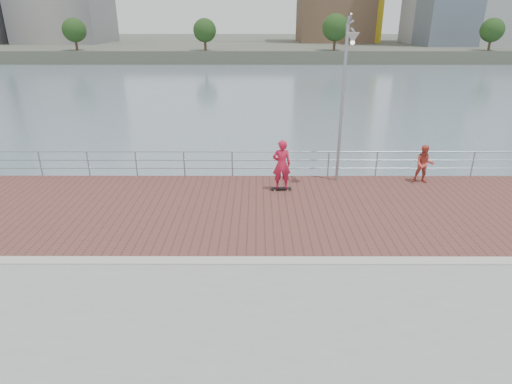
{
  "coord_description": "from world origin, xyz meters",
  "views": [
    {
      "loc": [
        0.03,
        -10.34,
        6.33
      ],
      "look_at": [
        0.0,
        2.0,
        1.3
      ],
      "focal_mm": 30.0,
      "sensor_mm": 36.0,
      "label": 1
    }
  ],
  "objects_px": {
    "guardrail": "(256,161)",
    "skateboarder": "(282,165)",
    "bystander": "(424,164)",
    "street_lamp": "(347,74)"
  },
  "relations": [
    {
      "from": "guardrail",
      "to": "bystander",
      "type": "xyz_separation_m",
      "value": [
        6.85,
        -0.77,
        0.12
      ]
    },
    {
      "from": "guardrail",
      "to": "bystander",
      "type": "distance_m",
      "value": 6.9
    },
    {
      "from": "skateboarder",
      "to": "bystander",
      "type": "bearing_deg",
      "value": -174.86
    },
    {
      "from": "guardrail",
      "to": "skateboarder",
      "type": "height_order",
      "value": "skateboarder"
    },
    {
      "from": "guardrail",
      "to": "street_lamp",
      "type": "relative_size",
      "value": 6.31
    },
    {
      "from": "guardrail",
      "to": "skateboarder",
      "type": "relative_size",
      "value": 20.0
    },
    {
      "from": "guardrail",
      "to": "skateboarder",
      "type": "xyz_separation_m",
      "value": [
        0.98,
        -1.65,
        0.39
      ]
    },
    {
      "from": "guardrail",
      "to": "street_lamp",
      "type": "bearing_deg",
      "value": -15.78
    },
    {
      "from": "street_lamp",
      "to": "skateboarder",
      "type": "bearing_deg",
      "value": -163.74
    },
    {
      "from": "guardrail",
      "to": "bystander",
      "type": "bearing_deg",
      "value": -6.4
    }
  ]
}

